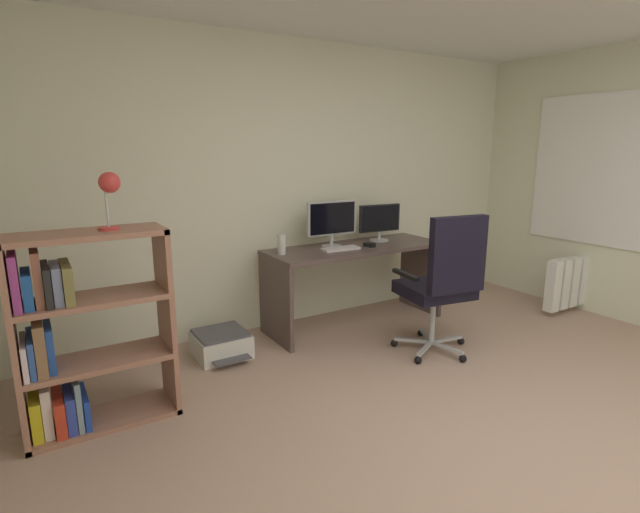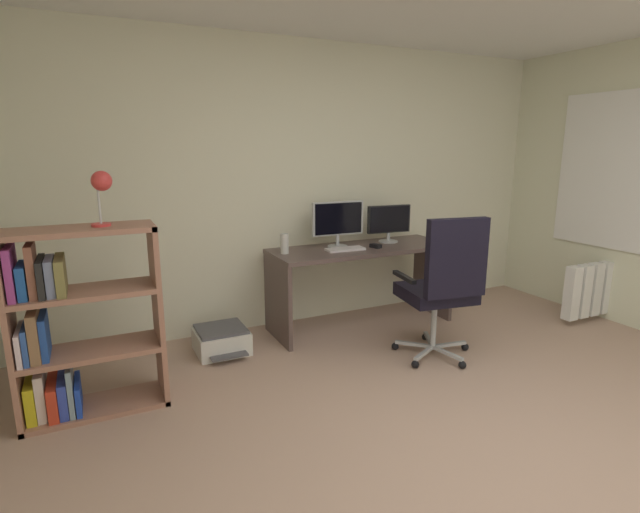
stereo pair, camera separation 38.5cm
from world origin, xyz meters
The scene contains 15 objects.
ground_plane centered at (0.00, 0.00, -0.01)m, with size 5.20×5.45×0.02m, color tan.
wall_back centered at (0.00, 2.77, 1.27)m, with size 5.20×0.10×2.55m, color silver.
window_pane centered at (2.60, 1.48, 1.41)m, with size 0.01×1.16×1.35m, color white.
window_frame centered at (2.59, 1.48, 1.41)m, with size 0.02×1.24×1.43m, color white.
desk centered at (0.38, 2.34, 0.56)m, with size 1.68×0.60×0.75m.
monitor_main centered at (0.18, 2.43, 0.99)m, with size 0.49×0.18×0.41m.
monitor_secondary centered at (0.72, 2.43, 0.95)m, with size 0.43×0.18×0.35m.
keyboard centered at (0.17, 2.27, 0.76)m, with size 0.34×0.13×0.02m, color silver.
computer_mouse centered at (0.47, 2.25, 0.76)m, with size 0.06×0.10×0.03m, color black.
desktop_speaker centered at (-0.36, 2.38, 0.83)m, with size 0.07×0.07×0.17m, color silver.
office_chair centered at (0.54, 1.40, 0.63)m, with size 0.64×0.63×1.14m.
bookshelf centered at (-1.99, 1.77, 0.56)m, with size 0.84×0.35×1.17m.
desk_lamp centered at (-1.74, 1.77, 1.40)m, with size 0.14×0.12×0.32m.
printer centered at (-0.95, 2.30, 0.10)m, with size 0.41×0.48×0.20m.
radiator centered at (2.50, 1.48, 0.31)m, with size 0.87×0.10×0.50m.
Camera 1 is at (-2.16, -1.17, 1.63)m, focal length 27.12 mm.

